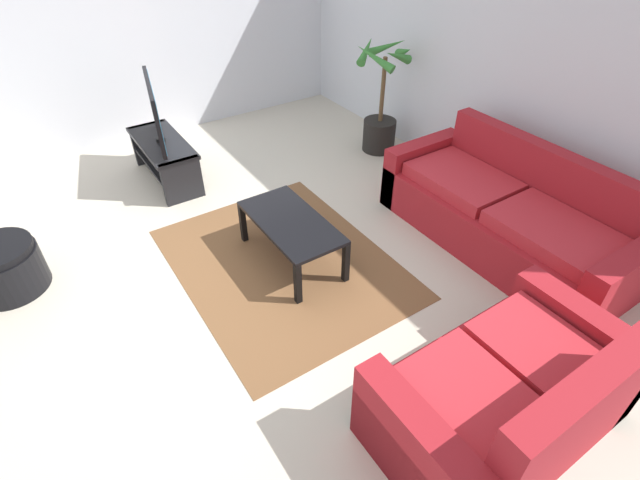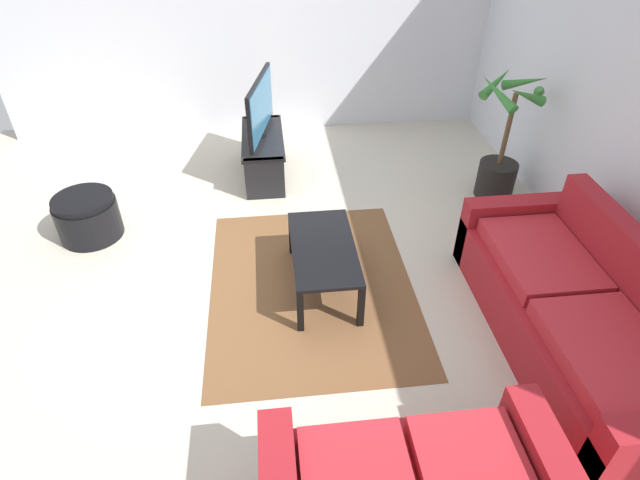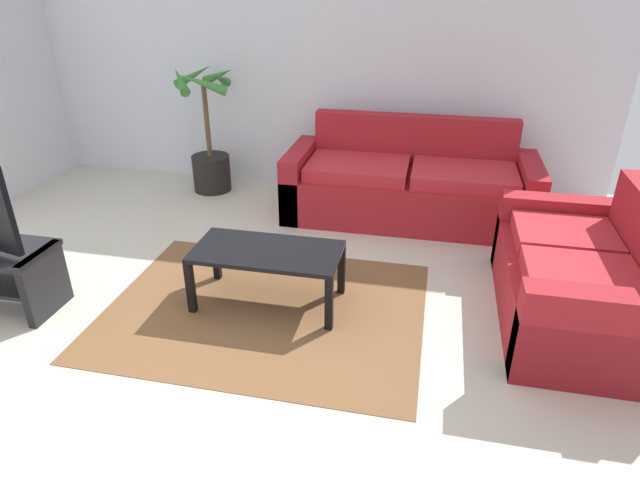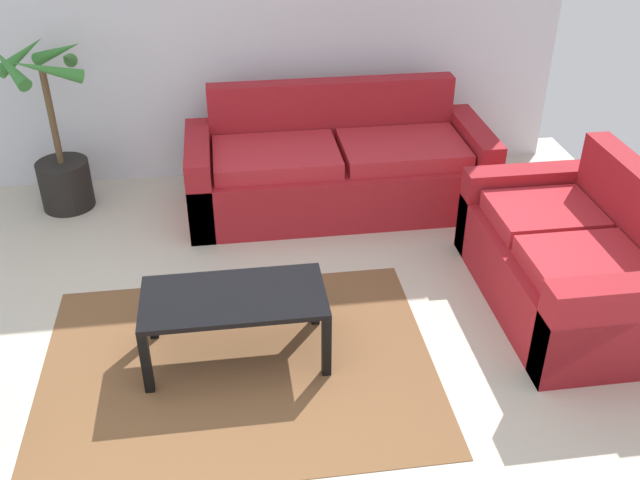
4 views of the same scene
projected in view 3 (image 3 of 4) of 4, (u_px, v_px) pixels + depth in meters
ground_plane at (213, 346)px, 3.44m from camera, size 6.60×6.60×0.00m
wall_back at (315, 56)px, 5.45m from camera, size 6.00×0.06×2.70m
couch_main at (409, 187)px, 5.10m from camera, size 2.29×0.90×0.90m
couch_loveseat at (580, 282)px, 3.57m from camera, size 0.90×1.53×0.90m
coffee_table at (267, 257)px, 3.73m from camera, size 1.02×0.51×0.42m
area_rug at (265, 309)px, 3.81m from camera, size 2.20×1.70×0.01m
potted_palm at (209, 149)px, 5.65m from camera, size 0.68×0.69×1.31m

